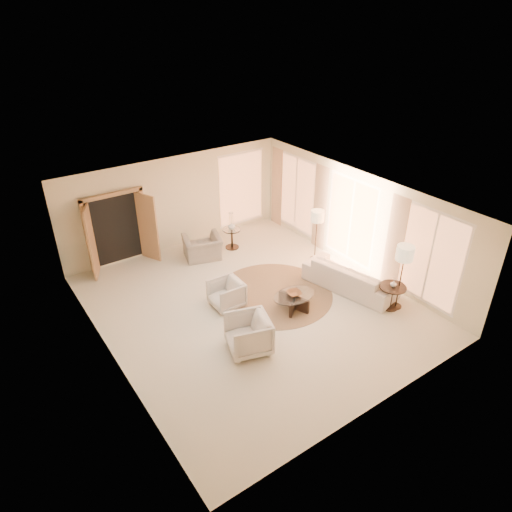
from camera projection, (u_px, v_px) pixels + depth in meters
room at (252, 257)px, 10.72m from camera, size 7.04×8.04×2.83m
windows_right at (353, 221)px, 12.53m from camera, size 0.10×6.40×2.40m
window_back_corner at (241, 189)px, 14.71m from camera, size 1.70×0.10×2.40m
curtains_right at (329, 213)px, 13.18m from camera, size 0.06×5.20×2.60m
french_doors at (118, 231)px, 12.66m from camera, size 1.95×0.66×2.16m
area_rug at (274, 294)px, 11.85m from camera, size 3.99×3.99×0.01m
sofa at (350, 276)px, 11.91m from camera, size 1.51×2.62×0.72m
armchair_left at (226, 293)px, 11.20m from camera, size 0.72×0.76×0.77m
armchair_right at (248, 333)px, 9.75m from camera, size 1.04×1.08×0.90m
accent_chair at (202, 244)px, 13.28m from camera, size 1.21×0.95×0.92m
coffee_table at (294, 300)px, 11.16m from camera, size 1.35×1.35×0.41m
end_table at (392, 293)px, 11.12m from camera, size 0.65×0.65×0.62m
side_table at (232, 237)px, 13.88m from camera, size 0.54×0.54×0.63m
floor_lamp_near at (317, 218)px, 12.81m from camera, size 0.37×0.37×1.54m
floor_lamp_far at (405, 256)px, 10.64m from camera, size 0.41×0.41×1.70m
bowl at (294, 293)px, 11.06m from camera, size 0.42×0.42×0.08m
end_vase at (393, 284)px, 10.99m from camera, size 0.17×0.17×0.16m
side_vase at (232, 226)px, 13.70m from camera, size 0.28×0.28×0.23m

